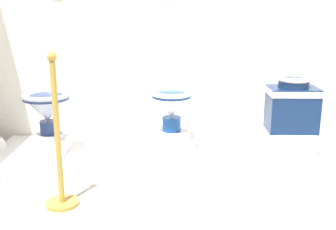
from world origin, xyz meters
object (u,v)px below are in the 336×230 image
object	(u,v)px
antique_toilet_rightmost	(292,104)
plinth_block_slender_white	(171,145)
antique_toilet_squat_floral	(47,108)
plinth_block_rightmost	(289,142)
stanchion_post_near_left	(59,157)
antique_toilet_slender_white	(172,109)
plinth_block_squat_floral	(50,146)

from	to	relation	value
antique_toilet_rightmost	plinth_block_slender_white	bearing A→B (deg)	177.34
antique_toilet_squat_floral	plinth_block_rightmost	world-z (taller)	antique_toilet_squat_floral
plinth_block_slender_white	antique_toilet_rightmost	world-z (taller)	antique_toilet_rightmost
antique_toilet_squat_floral	stanchion_post_near_left	bearing A→B (deg)	-68.09
antique_toilet_slender_white	plinth_block_rightmost	distance (m)	1.02
plinth_block_squat_floral	antique_toilet_slender_white	size ratio (longest dim) A/B	0.68
plinth_block_squat_floral	stanchion_post_near_left	distance (m)	0.76
plinth_block_slender_white	plinth_block_rightmost	xyz separation A→B (m)	(0.98, -0.05, 0.05)
plinth_block_slender_white	plinth_block_squat_floral	bearing A→B (deg)	-177.77
antique_toilet_slender_white	antique_toilet_rightmost	size ratio (longest dim) A/B	0.92
plinth_block_squat_floral	stanchion_post_near_left	xyz separation A→B (m)	(0.28, -0.69, 0.16)
plinth_block_squat_floral	plinth_block_slender_white	xyz separation A→B (m)	(1.03, 0.04, -0.00)
plinth_block_slender_white	plinth_block_rightmost	distance (m)	0.99
antique_toilet_squat_floral	stanchion_post_near_left	distance (m)	0.76
antique_toilet_slender_white	plinth_block_rightmost	world-z (taller)	antique_toilet_slender_white
antique_toilet_slender_white	stanchion_post_near_left	bearing A→B (deg)	-135.98
antique_toilet_squat_floral	plinth_block_rightmost	xyz separation A→B (m)	(2.01, -0.01, -0.29)
plinth_block_squat_floral	antique_toilet_slender_white	distance (m)	1.08
antique_toilet_squat_floral	antique_toilet_rightmost	bearing A→B (deg)	-0.15
plinth_block_slender_white	stanchion_post_near_left	world-z (taller)	stanchion_post_near_left
antique_toilet_squat_floral	plinth_block_slender_white	size ratio (longest dim) A/B	1.03
plinth_block_squat_floral	stanchion_post_near_left	size ratio (longest dim) A/B	0.26
plinth_block_squat_floral	plinth_block_rightmost	bearing A→B (deg)	-0.15
plinth_block_slender_white	plinth_block_rightmost	size ratio (longest dim) A/B	1.10
antique_toilet_squat_floral	antique_toilet_slender_white	xyz separation A→B (m)	(1.03, 0.04, -0.01)
antique_toilet_rightmost	plinth_block_rightmost	bearing A→B (deg)	180.00
stanchion_post_near_left	plinth_block_squat_floral	bearing A→B (deg)	111.91
plinth_block_squat_floral	antique_toilet_squat_floral	xyz separation A→B (m)	(0.00, -0.00, 0.33)
plinth_block_squat_floral	plinth_block_rightmost	xyz separation A→B (m)	(2.01, -0.01, 0.04)
antique_toilet_slender_white	plinth_block_squat_floral	bearing A→B (deg)	-177.77
plinth_block_rightmost	antique_toilet_rightmost	bearing A→B (deg)	0.00
plinth_block_rightmost	stanchion_post_near_left	xyz separation A→B (m)	(-1.74, -0.68, 0.12)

